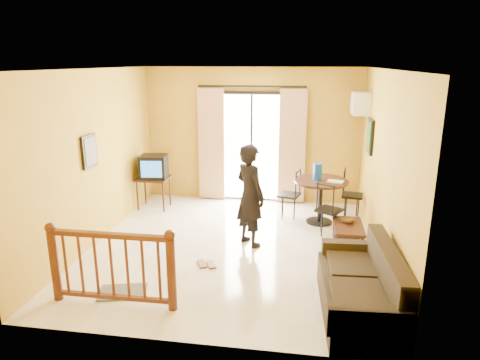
# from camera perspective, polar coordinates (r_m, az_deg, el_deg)

# --- Properties ---
(ground) EXTENTS (5.00, 5.00, 0.00)m
(ground) POSITION_cam_1_polar(r_m,az_deg,el_deg) (7.03, -1.08, -8.86)
(ground) COLOR beige
(ground) RESTS_ON ground
(room_shell) EXTENTS (5.00, 5.00, 5.00)m
(room_shell) POSITION_cam_1_polar(r_m,az_deg,el_deg) (6.52, -1.15, 4.90)
(room_shell) COLOR white
(room_shell) RESTS_ON ground
(balcony_door) EXTENTS (2.25, 0.14, 2.46)m
(balcony_door) POSITION_cam_1_polar(r_m,az_deg,el_deg) (8.98, 1.53, 4.51)
(balcony_door) COLOR black
(balcony_door) RESTS_ON ground
(tv_table) EXTENTS (0.64, 0.54, 0.64)m
(tv_table) POSITION_cam_1_polar(r_m,az_deg,el_deg) (8.83, -11.48, -0.15)
(tv_table) COLOR black
(tv_table) RESTS_ON ground
(television) EXTENTS (0.56, 0.52, 0.46)m
(television) POSITION_cam_1_polar(r_m,az_deg,el_deg) (8.74, -11.41, 1.78)
(television) COLOR black
(television) RESTS_ON tv_table
(picture_left) EXTENTS (0.05, 0.42, 0.52)m
(picture_left) POSITION_cam_1_polar(r_m,az_deg,el_deg) (7.08, -19.43, 3.62)
(picture_left) COLOR black
(picture_left) RESTS_ON room_shell
(dining_table) EXTENTS (0.99, 0.99, 0.82)m
(dining_table) POSITION_cam_1_polar(r_m,az_deg,el_deg) (7.96, 10.72, -1.17)
(dining_table) COLOR black
(dining_table) RESTS_ON ground
(water_jug) EXTENTS (0.16, 0.16, 0.30)m
(water_jug) POSITION_cam_1_polar(r_m,az_deg,el_deg) (7.89, 10.33, 1.10)
(water_jug) COLOR #1244AA
(water_jug) RESTS_ON dining_table
(serving_tray) EXTENTS (0.32, 0.25, 0.02)m
(serving_tray) POSITION_cam_1_polar(r_m,az_deg,el_deg) (7.83, 12.59, -0.20)
(serving_tray) COLOR white
(serving_tray) RESTS_ON dining_table
(dining_chairs) EXTENTS (1.66, 1.41, 0.95)m
(dining_chairs) POSITION_cam_1_polar(r_m,az_deg,el_deg) (8.15, 10.87, -5.62)
(dining_chairs) COLOR black
(dining_chairs) RESTS_ON ground
(air_conditioner) EXTENTS (0.31, 0.60, 0.40)m
(air_conditioner) POSITION_cam_1_polar(r_m,az_deg,el_deg) (8.35, 15.75, 9.79)
(air_conditioner) COLOR white
(air_conditioner) RESTS_ON room_shell
(botanical_print) EXTENTS (0.05, 0.50, 0.60)m
(botanical_print) POSITION_cam_1_polar(r_m,az_deg,el_deg) (7.79, 16.92, 5.60)
(botanical_print) COLOR black
(botanical_print) RESTS_ON room_shell
(coffee_table) EXTENTS (0.46, 0.83, 0.37)m
(coffee_table) POSITION_cam_1_polar(r_m,az_deg,el_deg) (7.16, 14.19, -6.76)
(coffee_table) COLOR black
(coffee_table) RESTS_ON ground
(bowl) EXTENTS (0.26, 0.26, 0.06)m
(bowl) POSITION_cam_1_polar(r_m,az_deg,el_deg) (7.22, 14.18, -5.23)
(bowl) COLOR brown
(bowl) RESTS_ON coffee_table
(sofa) EXTENTS (0.91, 1.81, 0.85)m
(sofa) POSITION_cam_1_polar(r_m,az_deg,el_deg) (5.37, 16.14, -13.96)
(sofa) COLOR black
(sofa) RESTS_ON ground
(standing_person) EXTENTS (0.71, 0.71, 1.67)m
(standing_person) POSITION_cam_1_polar(r_m,az_deg,el_deg) (6.84, 1.34, -2.07)
(standing_person) COLOR black
(standing_person) RESTS_ON ground
(stair_balustrade) EXTENTS (1.63, 0.13, 1.04)m
(stair_balustrade) POSITION_cam_1_polar(r_m,az_deg,el_deg) (5.48, -16.79, -10.51)
(stair_balustrade) COLOR #471E0F
(stair_balustrade) RESTS_ON ground
(doormat) EXTENTS (0.68, 0.54, 0.02)m
(doormat) POSITION_cam_1_polar(r_m,az_deg,el_deg) (5.96, -15.35, -14.18)
(doormat) COLOR #565244
(doormat) RESTS_ON ground
(sandals) EXTENTS (0.34, 0.27, 0.03)m
(sandals) POSITION_cam_1_polar(r_m,az_deg,el_deg) (6.45, -4.50, -11.14)
(sandals) COLOR brown
(sandals) RESTS_ON ground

